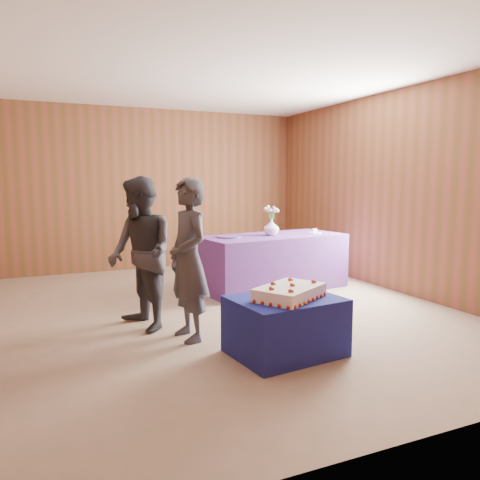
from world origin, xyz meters
TOP-DOWN VIEW (x-y plane):
  - ground at (0.00, 0.00)m, footprint 6.00×6.00m
  - room_shell at (0.00, 0.00)m, footprint 5.04×6.04m
  - cake_table at (-0.02, -1.49)m, footprint 0.97×0.80m
  - serving_table at (1.04, 0.78)m, footprint 2.09×1.14m
  - sheet_cake at (-0.01, -1.53)m, footprint 0.75×0.68m
  - vase at (1.02, 0.78)m, footprint 0.25×0.25m
  - flower_spray at (1.02, 0.78)m, footprint 0.21×0.21m
  - platter at (0.39, 0.78)m, footprint 0.34×0.34m
  - plate at (1.69, 0.74)m, footprint 0.25×0.25m
  - cake_slice at (1.69, 0.74)m, footprint 0.07×0.06m
  - knife at (1.73, 0.57)m, footprint 0.26×0.05m
  - guest_left at (-0.67, -0.77)m, footprint 0.43×0.60m
  - guest_right at (-1.01, -0.30)m, footprint 0.74×0.87m

SIDE VIEW (x-z plane):
  - ground at x=0.00m, z-range 0.00..0.00m
  - cake_table at x=-0.02m, z-range 0.00..0.50m
  - serving_table at x=1.04m, z-range 0.00..0.75m
  - sheet_cake at x=-0.01m, z-range 0.48..0.63m
  - knife at x=1.73m, z-range 0.75..0.75m
  - plate at x=1.69m, z-range 0.75..0.76m
  - platter at x=0.39m, z-range 0.75..0.77m
  - guest_left at x=-0.67m, z-range 0.00..1.53m
  - guest_right at x=-1.01m, z-range 0.00..1.55m
  - cake_slice at x=1.69m, z-range 0.75..0.83m
  - vase at x=1.02m, z-range 0.75..0.97m
  - flower_spray at x=1.02m, z-range 1.03..1.19m
  - room_shell at x=0.00m, z-range 0.44..3.16m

